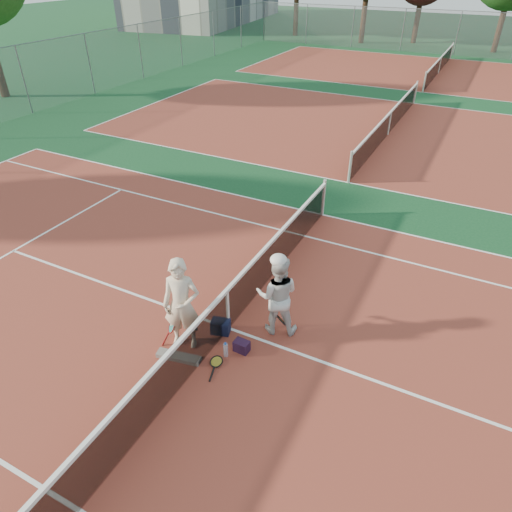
# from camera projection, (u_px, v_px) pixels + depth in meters

# --- Properties ---
(ground) EXTENTS (130.00, 130.00, 0.00)m
(ground) POSITION_uv_depth(u_px,v_px,m) (229.00, 328.00, 9.31)
(ground) COLOR #103E1F
(ground) RESTS_ON ground
(court_main) EXTENTS (23.77, 10.97, 0.01)m
(court_main) POSITION_uv_depth(u_px,v_px,m) (229.00, 328.00, 9.31)
(court_main) COLOR maroon
(court_main) RESTS_ON ground
(court_far_a) EXTENTS (23.77, 10.97, 0.01)m
(court_far_a) POSITION_uv_depth(u_px,v_px,m) (388.00, 135.00, 19.33)
(court_far_a) COLOR maroon
(court_far_a) RESTS_ON ground
(court_far_b) EXTENTS (23.77, 10.97, 0.01)m
(court_far_b) POSITION_uv_depth(u_px,v_px,m) (438.00, 73.00, 29.35)
(court_far_b) COLOR maroon
(court_far_b) RESTS_ON ground
(net_main) EXTENTS (0.10, 10.98, 1.02)m
(net_main) POSITION_uv_depth(u_px,v_px,m) (228.00, 309.00, 9.03)
(net_main) COLOR black
(net_main) RESTS_ON ground
(net_far_a) EXTENTS (0.10, 10.98, 1.02)m
(net_far_a) POSITION_uv_depth(u_px,v_px,m) (390.00, 123.00, 19.05)
(net_far_a) COLOR black
(net_far_a) RESTS_ON ground
(net_far_b) EXTENTS (0.10, 10.98, 1.02)m
(net_far_b) POSITION_uv_depth(u_px,v_px,m) (440.00, 65.00, 29.07)
(net_far_b) COLOR black
(net_far_b) RESTS_ON ground
(fence_back) EXTENTS (32.00, 0.06, 3.00)m
(fence_back) POSITION_uv_depth(u_px,v_px,m) (458.00, 34.00, 33.71)
(fence_back) COLOR slate
(fence_back) RESTS_ON ground
(player_a) EXTENTS (0.83, 0.69, 1.94)m
(player_a) POSITION_uv_depth(u_px,v_px,m) (182.00, 305.00, 8.42)
(player_a) COLOR beige
(player_a) RESTS_ON ground
(player_b) EXTENTS (1.02, 0.91, 1.73)m
(player_b) POSITION_uv_depth(u_px,v_px,m) (277.00, 295.00, 8.83)
(player_b) COLOR silver
(player_b) RESTS_ON ground
(racket_red) EXTENTS (0.41, 0.41, 0.54)m
(racket_red) POSITION_uv_depth(u_px,v_px,m) (172.00, 332.00, 8.82)
(racket_red) COLOR maroon
(racket_red) RESTS_ON ground
(racket_black_held) EXTENTS (0.44, 0.45, 0.51)m
(racket_black_held) POSITION_uv_depth(u_px,v_px,m) (281.00, 325.00, 9.01)
(racket_black_held) COLOR black
(racket_black_held) RESTS_ON ground
(racket_spare) EXTENTS (0.42, 0.65, 0.06)m
(racket_spare) POSITION_uv_depth(u_px,v_px,m) (216.00, 362.00, 8.51)
(racket_spare) COLOR black
(racket_spare) RESTS_ON ground
(sports_bag_navy) EXTENTS (0.43, 0.35, 0.29)m
(sports_bag_navy) POSITION_uv_depth(u_px,v_px,m) (221.00, 327.00, 9.14)
(sports_bag_navy) COLOR black
(sports_bag_navy) RESTS_ON ground
(sports_bag_purple) EXTENTS (0.30, 0.21, 0.24)m
(sports_bag_purple) POSITION_uv_depth(u_px,v_px,m) (242.00, 346.00, 8.72)
(sports_bag_purple) COLOR black
(sports_bag_purple) RESTS_ON ground
(net_cover_canvas) EXTENTS (0.88, 0.36, 0.09)m
(net_cover_canvas) POSITION_uv_depth(u_px,v_px,m) (179.00, 357.00, 8.59)
(net_cover_canvas) COLOR slate
(net_cover_canvas) RESTS_ON ground
(water_bottle) EXTENTS (0.09, 0.09, 0.30)m
(water_bottle) POSITION_uv_depth(u_px,v_px,m) (226.00, 350.00, 8.59)
(water_bottle) COLOR silver
(water_bottle) RESTS_ON ground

